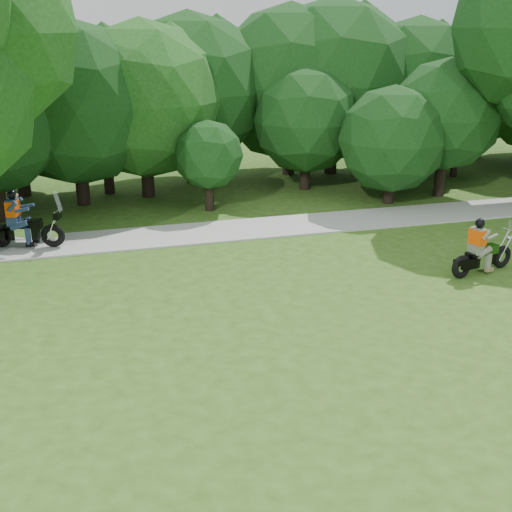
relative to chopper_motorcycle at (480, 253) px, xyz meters
name	(u,v)px	position (x,y,z in m)	size (l,w,h in m)	color
ground	(401,328)	(-3.61, -2.49, -0.58)	(100.00, 100.00, 0.00)	#335117
walkway	(288,226)	(-3.61, 5.51, -0.55)	(60.00, 2.20, 0.06)	#ABABA5
tree_line	(267,95)	(-2.41, 12.06, 3.07)	(39.91, 12.37, 7.62)	black
chopper_motorcycle	(480,253)	(0.00, 0.00, 0.00)	(2.19, 0.91, 1.58)	black
touring_motorcycle	(20,227)	(-12.08, 5.51, 0.12)	(2.30, 1.14, 1.78)	black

